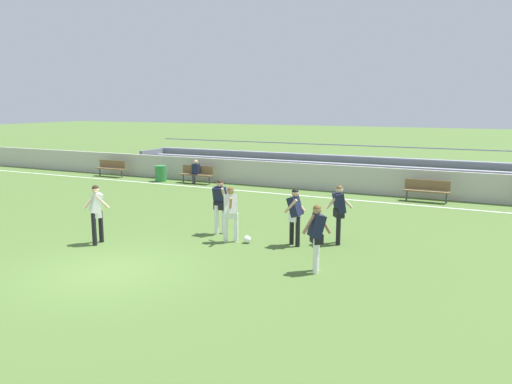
{
  "coord_description": "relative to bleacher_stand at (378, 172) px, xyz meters",
  "views": [
    {
      "loc": [
        8.16,
        -8.81,
        3.99
      ],
      "look_at": [
        1.11,
        5.93,
        1.08
      ],
      "focal_mm": 34.78,
      "sensor_mm": 36.0,
      "label": 1
    }
  ],
  "objects": [
    {
      "name": "soccer_ball",
      "position": [
        -1.35,
        -11.42,
        -0.66
      ],
      "size": [
        0.22,
        0.22,
        0.22
      ],
      "primitive_type": "sphere",
      "color": "white",
      "rests_on": "ground"
    },
    {
      "name": "player_dark_deep_cover",
      "position": [
        1.27,
        -12.97,
        0.21
      ],
      "size": [
        0.64,
        0.52,
        1.65
      ],
      "color": "white",
      "rests_on": "ground"
    },
    {
      "name": "field_line_sideline",
      "position": [
        -3.28,
        -3.65,
        -0.77
      ],
      "size": [
        44.0,
        0.12,
        0.01
      ],
      "primitive_type": "cube",
      "color": "white",
      "rests_on": "ground"
    },
    {
      "name": "bench_near_bin",
      "position": [
        2.57,
        -2.7,
        -0.23
      ],
      "size": [
        1.8,
        0.4,
        0.9
      ],
      "color": "brown",
      "rests_on": "ground"
    },
    {
      "name": "player_dark_trailing_run",
      "position": [
        1.05,
        -10.36,
        0.25
      ],
      "size": [
        0.71,
        0.51,
        1.71
      ],
      "color": "black",
      "rests_on": "ground"
    },
    {
      "name": "spectator_seated",
      "position": [
        -8.57,
        -2.82,
        -0.07
      ],
      "size": [
        0.36,
        0.42,
        1.21
      ],
      "color": "#2D2D38",
      "rests_on": "ground"
    },
    {
      "name": "player_white_wide_left",
      "position": [
        -1.85,
        -11.5,
        0.2
      ],
      "size": [
        0.5,
        0.71,
        1.64
      ],
      "color": "white",
      "rests_on": "ground"
    },
    {
      "name": "player_dark_on_ball",
      "position": [
        -2.57,
        -10.85,
        0.25
      ],
      "size": [
        0.44,
        0.41,
        1.7
      ],
      "color": "white",
      "rests_on": "ground"
    },
    {
      "name": "bench_far_left",
      "position": [
        -14.15,
        -2.7,
        -0.23
      ],
      "size": [
        1.8,
        0.4,
        0.9
      ],
      "color": "brown",
      "rests_on": "ground"
    },
    {
      "name": "sideline_wall",
      "position": [
        -3.28,
        -1.9,
        -0.16
      ],
      "size": [
        48.0,
        0.16,
        1.21
      ],
      "primitive_type": "cube",
      "color": "#BCB7AD",
      "rests_on": "ground"
    },
    {
      "name": "player_dark_dropping_back",
      "position": [
        -0.02,
        -11.06,
        0.21
      ],
      "size": [
        0.52,
        0.49,
        1.65
      ],
      "color": "black",
      "rests_on": "ground"
    },
    {
      "name": "bench_centre_sideline",
      "position": [
        -8.57,
        -2.7,
        -0.23
      ],
      "size": [
        1.8,
        0.4,
        0.9
      ],
      "color": "brown",
      "rests_on": "ground"
    },
    {
      "name": "trash_bin",
      "position": [
        -10.63,
        -2.95,
        -0.36
      ],
      "size": [
        0.58,
        0.58,
        0.82
      ],
      "primitive_type": "cylinder",
      "color": "#2D7F3D",
      "rests_on": "ground"
    },
    {
      "name": "ground_plane",
      "position": [
        -3.28,
        -15.06,
        -0.77
      ],
      "size": [
        160.0,
        160.0,
        0.0
      ],
      "primitive_type": "plane",
      "color": "#4C6B30"
    },
    {
      "name": "bleacher_stand",
      "position": [
        0.0,
        0.0,
        0.0
      ],
      "size": [
        26.74,
        2.6,
        1.91
      ],
      "color": "#9EA3AD",
      "rests_on": "ground"
    },
    {
      "name": "player_white_challenging",
      "position": [
        -5.21,
        -13.34,
        0.26
      ],
      "size": [
        0.72,
        0.52,
        1.72
      ],
      "color": "black",
      "rests_on": "ground"
    }
  ]
}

